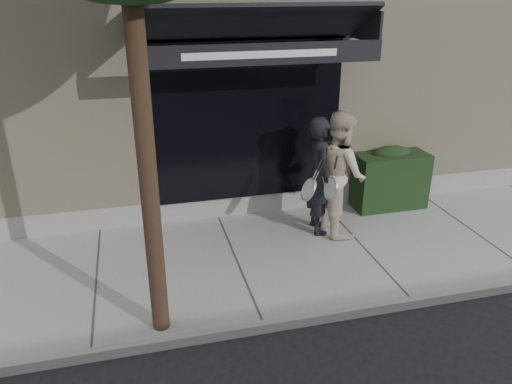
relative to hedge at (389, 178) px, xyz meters
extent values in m
plane|color=black|center=(-1.10, -1.25, -0.66)|extent=(80.00, 80.00, 0.00)
cube|color=gray|center=(-1.10, -1.25, -0.60)|extent=(20.00, 3.00, 0.12)
cube|color=gray|center=(-1.10, -2.80, -0.59)|extent=(20.00, 0.10, 0.14)
cube|color=beige|center=(-1.10, 3.75, 2.09)|extent=(14.00, 7.00, 5.50)
cube|color=gray|center=(-1.10, 0.45, -0.41)|extent=(14.02, 0.42, 0.50)
cube|color=black|center=(-2.60, 0.30, 1.14)|extent=(3.20, 0.30, 2.60)
cube|color=gray|center=(-4.20, 0.45, 1.14)|extent=(0.08, 0.40, 2.60)
cube|color=gray|center=(-1.00, 0.45, 1.14)|extent=(0.08, 0.40, 2.60)
cube|color=gray|center=(-2.60, 0.45, 2.48)|extent=(3.36, 0.40, 0.12)
cube|color=black|center=(-2.60, -0.25, 2.74)|extent=(3.60, 1.03, 0.55)
cube|color=black|center=(-2.60, -0.75, 2.35)|extent=(3.60, 0.05, 0.30)
cube|color=white|center=(-2.60, -0.78, 2.35)|extent=(2.20, 0.01, 0.10)
cube|color=black|center=(-4.38, -0.25, 2.66)|extent=(0.04, 1.00, 0.45)
cube|color=black|center=(-0.82, -0.25, 2.66)|extent=(0.04, 1.00, 0.45)
cube|color=black|center=(0.00, 0.00, -0.04)|extent=(1.30, 0.70, 1.00)
ellipsoid|color=black|center=(0.00, 0.00, 0.46)|extent=(0.71, 0.38, 0.27)
cylinder|color=black|center=(-4.30, -2.55, 1.74)|extent=(0.20, 0.20, 4.80)
imported|color=black|center=(-1.59, -0.62, 0.42)|extent=(0.53, 0.75, 1.92)
torus|color=silver|center=(-1.90, -0.99, 0.35)|extent=(0.17, 0.31, 0.28)
cylinder|color=silver|center=(-1.90, -0.99, 0.35)|extent=(0.13, 0.28, 0.24)
cylinder|color=silver|center=(-1.90, -0.99, 0.35)|extent=(0.17, 0.03, 0.10)
cylinder|color=black|center=(-1.90, -0.99, 0.35)|extent=(0.19, 0.04, 0.12)
torus|color=silver|center=(-1.93, -1.02, 0.38)|extent=(0.20, 0.32, 0.29)
cylinder|color=silver|center=(-1.93, -1.02, 0.38)|extent=(0.16, 0.29, 0.25)
cylinder|color=silver|center=(-1.93, -1.02, 0.38)|extent=(0.17, 0.05, 0.09)
cylinder|color=black|center=(-1.93, -1.02, 0.38)|extent=(0.20, 0.06, 0.11)
imported|color=beige|center=(-1.29, -0.69, 0.47)|extent=(0.82, 1.02, 2.01)
torus|color=silver|center=(-1.57, -1.03, 0.36)|extent=(0.16, 0.31, 0.30)
cylinder|color=silver|center=(-1.57, -1.03, 0.36)|extent=(0.12, 0.27, 0.27)
cylinder|color=silver|center=(-1.57, -1.03, 0.36)|extent=(0.18, 0.07, 0.05)
cylinder|color=black|center=(-1.57, -1.03, 0.36)|extent=(0.20, 0.09, 0.07)
camera|label=1|loc=(-4.40, -7.56, 3.28)|focal=35.00mm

